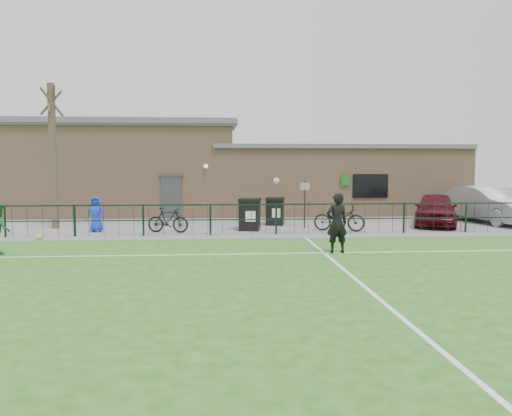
{
  "coord_description": "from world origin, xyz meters",
  "views": [
    {
      "loc": [
        -1.2,
        -10.78,
        2.68
      ],
      "look_at": [
        0.0,
        5.0,
        1.3
      ],
      "focal_mm": 35.0,
      "sensor_mm": 36.0,
      "label": 1
    }
  ],
  "objects": [
    {
      "name": "ground",
      "position": [
        0.0,
        0.0,
        0.0
      ],
      "size": [
        90.0,
        90.0,
        0.0
      ],
      "primitive_type": "plane",
      "color": "#245B1B",
      "rests_on": "ground"
    },
    {
      "name": "paving_strip",
      "position": [
        0.0,
        13.5,
        0.01
      ],
      "size": [
        34.0,
        13.0,
        0.02
      ],
      "primitive_type": "cube",
      "color": "slate",
      "rests_on": "ground"
    },
    {
      "name": "pitch_line_touch",
      "position": [
        0.0,
        7.8,
        0.0
      ],
      "size": [
        28.0,
        0.1,
        0.01
      ],
      "primitive_type": "cube",
      "color": "white",
      "rests_on": "ground"
    },
    {
      "name": "pitch_line_mid",
      "position": [
        0.0,
        4.0,
        0.0
      ],
      "size": [
        28.0,
        0.1,
        0.01
      ],
      "primitive_type": "cube",
      "color": "white",
      "rests_on": "ground"
    },
    {
      "name": "pitch_line_perp",
      "position": [
        2.0,
        0.0,
        0.0
      ],
      "size": [
        0.1,
        16.0,
        0.01
      ],
      "primitive_type": "cube",
      "color": "white",
      "rests_on": "ground"
    },
    {
      "name": "perimeter_fence",
      "position": [
        0.0,
        8.0,
        0.6
      ],
      "size": [
        28.0,
        0.1,
        1.2
      ],
      "primitive_type": "cube",
      "color": "black",
      "rests_on": "ground"
    },
    {
      "name": "bare_tree",
      "position": [
        -8.0,
        10.5,
        3.0
      ],
      "size": [
        0.3,
        0.3,
        6.0
      ],
      "primitive_type": "cylinder",
      "color": "#443529",
      "rests_on": "ground"
    },
    {
      "name": "wheelie_bin_left",
      "position": [
        0.07,
        9.35,
        0.62
      ],
      "size": [
        0.95,
        1.03,
        1.21
      ],
      "primitive_type": "cube",
      "rotation": [
        0.0,
        0.0,
        -0.18
      ],
      "color": "black",
      "rests_on": "paving_strip"
    },
    {
      "name": "wheelie_bin_right",
      "position": [
        1.31,
        11.04,
        0.58
      ],
      "size": [
        0.89,
        0.97,
        1.12
      ],
      "primitive_type": "cube",
      "rotation": [
        0.0,
        0.0,
        -0.2
      ],
      "color": "black",
      "rests_on": "paving_strip"
    },
    {
      "name": "sign_post",
      "position": [
        2.39,
        9.73,
        1.02
      ],
      "size": [
        0.08,
        0.08,
        2.0
      ],
      "primitive_type": "cylinder",
      "rotation": [
        0.0,
        0.0,
        0.43
      ],
      "color": "black",
      "rests_on": "paving_strip"
    },
    {
      "name": "car_maroon",
      "position": [
        8.3,
        10.3,
        0.73
      ],
      "size": [
        3.26,
        4.51,
        1.43
      ],
      "primitive_type": "imported",
      "rotation": [
        0.0,
        0.0,
        -0.42
      ],
      "color": "#460C17",
      "rests_on": "paving_strip"
    },
    {
      "name": "car_silver",
      "position": [
        11.2,
        11.12,
        0.86
      ],
      "size": [
        2.68,
        5.32,
        1.67
      ],
      "primitive_type": "imported",
      "rotation": [
        0.0,
        0.0,
        0.19
      ],
      "color": "#999DA1",
      "rests_on": "paving_strip"
    },
    {
      "name": "bicycle_d",
      "position": [
        -3.17,
        8.82,
        0.51
      ],
      "size": [
        1.7,
        0.8,
        0.98
      ],
      "primitive_type": "imported",
      "rotation": [
        0.0,
        0.0,
        1.35
      ],
      "color": "black",
      "rests_on": "paving_strip"
    },
    {
      "name": "bicycle_e",
      "position": [
        3.63,
        8.76,
        0.55
      ],
      "size": [
        2.14,
        1.31,
        1.06
      ],
      "primitive_type": "imported",
      "rotation": [
        0.0,
        0.0,
        1.25
      ],
      "color": "black",
      "rests_on": "paving_strip"
    },
    {
      "name": "spectator_child",
      "position": [
        -6.03,
        9.24,
        0.73
      ],
      "size": [
        0.71,
        0.48,
        1.43
      ],
      "primitive_type": "imported",
      "rotation": [
        0.0,
        0.0,
        -0.03
      ],
      "color": "#1635D0",
      "rests_on": "paving_strip"
    },
    {
      "name": "goalkeeper_kick",
      "position": [
        2.35,
        4.05,
        0.94
      ],
      "size": [
        2.0,
        3.09,
        2.22
      ],
      "color": "black",
      "rests_on": "ground"
    },
    {
      "name": "ball_ground",
      "position": [
        -7.55,
        7.27,
        0.12
      ],
      "size": [
        0.24,
        0.24,
        0.24
      ],
      "primitive_type": "sphere",
      "color": "silver",
      "rests_on": "ground"
    },
    {
      "name": "clubhouse",
      "position": [
        -0.88,
        16.5,
        2.22
      ],
      "size": [
        24.25,
        5.4,
        4.96
      ],
      "color": "tan",
      "rests_on": "ground"
    }
  ]
}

